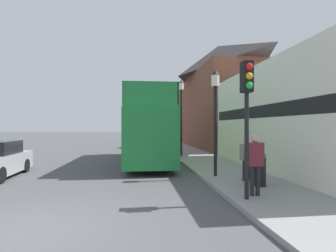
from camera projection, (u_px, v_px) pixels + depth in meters
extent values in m
plane|color=#4C4C4F|center=(112.00, 148.00, 26.03)|extent=(144.00, 144.00, 0.00)
cube|color=gray|center=(180.00, 149.00, 23.85)|extent=(2.95, 108.00, 0.14)
cube|color=silver|center=(318.00, 119.00, 12.33)|extent=(6.00, 11.73, 5.00)
cube|color=black|center=(259.00, 112.00, 11.96)|extent=(0.12, 11.15, 0.55)
cube|color=brown|center=(218.00, 112.00, 27.23)|extent=(6.00, 16.33, 7.26)
pyramid|color=#383333|center=(218.00, 62.00, 27.23)|extent=(6.00, 16.33, 3.23)
cube|color=#1E7A38|center=(148.00, 135.00, 15.59)|extent=(2.65, 9.67, 2.67)
cube|color=orange|center=(148.00, 133.00, 15.11)|extent=(2.58, 5.34, 0.45)
cube|color=black|center=(148.00, 121.00, 15.59)|extent=(2.67, 8.90, 0.70)
cube|color=#1E7A38|center=(148.00, 112.00, 15.59)|extent=(2.64, 8.90, 0.10)
cube|color=#1E7A38|center=(128.00, 102.00, 15.47)|extent=(0.27, 8.85, 1.02)
cube|color=#1E7A38|center=(168.00, 103.00, 15.71)|extent=(0.27, 8.85, 1.02)
cube|color=#1E7A38|center=(151.00, 93.00, 11.22)|extent=(2.44, 0.13, 1.02)
cube|color=#1E7A38|center=(147.00, 107.00, 19.32)|extent=(2.46, 1.40, 1.02)
cylinder|color=black|center=(131.00, 149.00, 18.44)|extent=(0.30, 1.05, 1.04)
cylinder|color=black|center=(162.00, 149.00, 18.66)|extent=(0.30, 1.05, 1.04)
cylinder|color=black|center=(127.00, 160.00, 12.70)|extent=(0.30, 1.05, 1.04)
cylinder|color=black|center=(172.00, 159.00, 12.92)|extent=(0.30, 1.05, 1.04)
cube|color=maroon|center=(152.00, 145.00, 23.23)|extent=(1.86, 4.23, 0.67)
cube|color=black|center=(152.00, 138.00, 23.11)|extent=(1.59, 2.05, 0.53)
cylinder|color=black|center=(142.00, 146.00, 24.40)|extent=(0.22, 0.63, 0.63)
cylinder|color=black|center=(159.00, 146.00, 24.64)|extent=(0.22, 0.63, 0.63)
cylinder|color=black|center=(144.00, 148.00, 21.83)|extent=(0.22, 0.63, 0.63)
cylinder|color=black|center=(163.00, 148.00, 22.07)|extent=(0.22, 0.63, 0.63)
cylinder|color=black|center=(0.00, 175.00, 9.79)|extent=(0.22, 0.63, 0.62)
cylinder|color=black|center=(25.00, 166.00, 12.18)|extent=(0.22, 0.63, 0.62)
cylinder|color=#232328|center=(252.00, 181.00, 7.56)|extent=(0.13, 0.13, 0.85)
cylinder|color=#232328|center=(258.00, 181.00, 7.58)|extent=(0.13, 0.13, 0.85)
cube|color=maroon|center=(255.00, 154.00, 7.57)|extent=(0.46, 0.25, 0.68)
sphere|color=tan|center=(255.00, 139.00, 7.57)|extent=(0.23, 0.23, 0.23)
cylinder|color=#232328|center=(244.00, 170.00, 9.64)|extent=(0.11, 0.11, 0.75)
cylinder|color=#232328|center=(248.00, 170.00, 9.65)|extent=(0.11, 0.11, 0.75)
cube|color=gray|center=(246.00, 152.00, 9.65)|extent=(0.41, 0.22, 0.60)
sphere|color=tan|center=(246.00, 141.00, 9.65)|extent=(0.21, 0.21, 0.21)
cylinder|color=black|center=(247.00, 146.00, 7.20)|extent=(0.12, 0.12, 2.94)
cube|color=black|center=(247.00, 77.00, 7.20)|extent=(0.28, 0.31, 0.85)
sphere|color=red|center=(249.00, 66.00, 7.03)|extent=(0.19, 0.19, 0.19)
sphere|color=orange|center=(249.00, 76.00, 7.03)|extent=(0.19, 0.19, 0.19)
sphere|color=green|center=(249.00, 85.00, 7.03)|extent=(0.19, 0.19, 0.19)
cylinder|color=black|center=(215.00, 131.00, 10.58)|extent=(0.13, 0.13, 3.62)
cylinder|color=silver|center=(215.00, 81.00, 10.58)|extent=(0.32, 0.32, 0.45)
cone|color=black|center=(215.00, 73.00, 10.58)|extent=(0.35, 0.35, 0.22)
cylinder|color=black|center=(181.00, 123.00, 17.92)|extent=(0.13, 0.13, 4.51)
cylinder|color=silver|center=(181.00, 86.00, 17.92)|extent=(0.32, 0.32, 0.45)
cone|color=black|center=(181.00, 82.00, 17.92)|extent=(0.35, 0.35, 0.22)
cylinder|color=black|center=(259.00, 170.00, 8.80)|extent=(0.44, 0.44, 1.05)
cylinder|color=#B28E1E|center=(259.00, 156.00, 8.80)|extent=(0.48, 0.48, 0.06)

